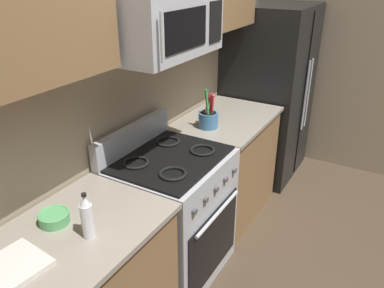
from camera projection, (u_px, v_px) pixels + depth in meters
The scene contains 10 objects.
wall_back at pixel (118, 93), 2.49m from camera, with size 8.00×0.10×2.60m, color tan.
range_oven at pixel (172, 215), 2.67m from camera, with size 0.76×0.70×1.09m.
counter_right at pixel (225, 165), 3.35m from camera, with size 0.96×0.66×0.91m.
refrigerator at pixel (268, 93), 3.90m from camera, with size 0.87×0.77×1.73m.
wall_right at pixel (349, 47), 3.85m from camera, with size 0.10×8.00×2.60m, color tan.
microwave at pixel (162, 25), 2.13m from camera, with size 0.74×0.44×0.34m.
utensil_crock at pixel (208, 119), 2.93m from camera, with size 0.15×0.15×0.32m.
cutting_board at pixel (6, 270), 1.57m from camera, with size 0.31×0.25×0.02m, color silver.
bottle_vinegar at pixel (87, 217), 1.74m from camera, with size 0.06×0.06×0.23m.
prep_bowl at pixel (54, 217), 1.86m from camera, with size 0.15×0.15×0.06m.
Camera 1 is at (-1.83, -0.59, 2.06)m, focal length 35.67 mm.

